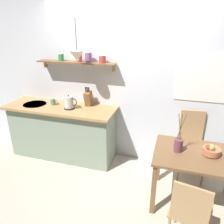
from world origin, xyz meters
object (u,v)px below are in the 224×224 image
Objects in this scene: dining_table at (197,162)px; fruit_bowl at (211,150)px; electric_kettle at (69,103)px; knife_block at (88,98)px; twig_vase at (178,145)px; coffee_mug_by_sink at (53,102)px; dining_chair_far at (191,142)px; dining_chair_near at (190,211)px; pendant_lamp at (77,56)px.

dining_table is 0.22m from fruit_bowl.
knife_block is (0.24, 0.22, 0.03)m from electric_kettle.
coffee_mug_by_sink is (-2.01, 0.54, 0.16)m from twig_vase.
knife_block reaches higher than twig_vase.
dining_chair_far is at bearing 106.57° from fruit_bowl.
knife_block is (-1.81, 0.64, 0.27)m from fruit_bowl.
knife_block is (-1.63, 0.04, 0.52)m from dining_chair_far.
dining_chair_near is (-0.08, -0.67, -0.14)m from dining_table.
pendant_lamp reaches higher than dining_table.
electric_kettle is 0.75m from pendant_lamp.
coffee_mug_by_sink is at bearing 165.66° from electric_kettle.
twig_vase is 1.60m from knife_block.
dining_chair_near is 1.30m from dining_chair_far.
electric_kettle is 0.76× the size of knife_block.
dining_chair_near is at bearing -97.06° from dining_table.
knife_block is at bearing 79.47° from pendant_lamp.
dining_table is at bearing -14.16° from pendant_lamp.
electric_kettle is at bearing -174.60° from dining_chair_far.
pendant_lamp is (0.19, -0.02, 0.73)m from electric_kettle.
electric_kettle is 0.32m from knife_block.
fruit_bowl is at bearing -73.43° from dining_chair_far.
twig_vase is (-0.16, 0.67, 0.34)m from dining_chair_near.
dining_table is 8.12× the size of coffee_mug_by_sink.
dining_chair_far is (-0.05, 0.63, -0.08)m from dining_table.
electric_kettle is (-1.67, 0.45, 0.21)m from twig_vase.
electric_kettle is at bearing 168.28° from fruit_bowl.
dining_table is 2.11m from pendant_lamp.
fruit_bowl is (0.13, 0.03, 0.17)m from dining_table.
dining_table is 1.04× the size of dining_chair_far.
dining_chair_far is 0.71m from twig_vase.
pendant_lamp is at bearing -5.60° from electric_kettle.
twig_vase is at bearing -24.91° from knife_block.
dining_chair_far is 1.94m from electric_kettle.
coffee_mug_by_sink reaches higher than dining_table.
coffee_mug_by_sink is at bearing -167.18° from knife_block.
dining_chair_far is 4.03× the size of electric_kettle.
fruit_bowl is at bearing 73.14° from dining_chair_near.
dining_table is at bearing -21.71° from knife_block.
dining_chair_near is at bearing -33.94° from pendant_lamp.
dining_chair_far is 3.07× the size of knife_block.
dining_table is at bearing -13.32° from electric_kettle.
fruit_bowl is 1.62× the size of coffee_mug_by_sink.
fruit_bowl is (0.21, 0.70, 0.31)m from dining_chair_near.
dining_chair_far is at bearing 72.77° from twig_vase.
pendant_lamp is (-0.04, -0.23, 0.70)m from knife_block.
coffee_mug_by_sink is 0.94m from pendant_lamp.
dining_chair_far is at bearing 88.54° from dining_chair_near.
dining_table is 1.22× the size of dining_chair_near.
dining_chair_far is (0.03, 1.30, 0.06)m from dining_chair_near.
dining_chair_near is 2.22m from electric_kettle.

